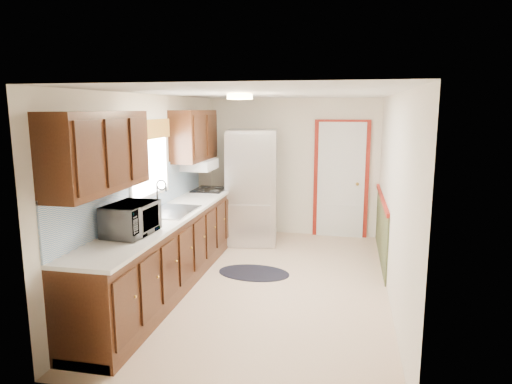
% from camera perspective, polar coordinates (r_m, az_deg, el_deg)
% --- Properties ---
extents(room_shell, '(3.20, 5.20, 2.52)m').
position_cam_1_polar(room_shell, '(5.66, 1.46, -0.03)').
color(room_shell, beige).
rests_on(room_shell, ground).
extents(kitchen_run, '(0.63, 4.00, 2.20)m').
position_cam_1_polar(kitchen_run, '(5.81, -11.17, -3.88)').
color(kitchen_run, '#34180B').
rests_on(kitchen_run, ground).
extents(back_wall_trim, '(1.12, 2.30, 2.08)m').
position_cam_1_polar(back_wall_trim, '(7.80, 11.55, 0.33)').
color(back_wall_trim, maroon).
rests_on(back_wall_trim, ground).
extents(ceiling_fixture, '(0.30, 0.30, 0.06)m').
position_cam_1_polar(ceiling_fixture, '(5.43, -2.04, 11.82)').
color(ceiling_fixture, '#FFD88C').
rests_on(ceiling_fixture, room_shell).
extents(microwave, '(0.36, 0.61, 0.40)m').
position_cam_1_polar(microwave, '(4.86, -15.37, -2.87)').
color(microwave, white).
rests_on(microwave, kitchen_run).
extents(refrigerator, '(0.88, 0.84, 1.89)m').
position_cam_1_polar(refrigerator, '(7.55, -0.42, 0.64)').
color(refrigerator, '#B7B7BC').
rests_on(refrigerator, ground).
extents(rug, '(1.02, 0.69, 0.01)m').
position_cam_1_polar(rug, '(6.34, -0.28, -10.07)').
color(rug, black).
rests_on(rug, ground).
extents(cooktop, '(0.48, 0.58, 0.02)m').
position_cam_1_polar(cooktop, '(7.32, -5.79, 0.32)').
color(cooktop, black).
rests_on(cooktop, kitchen_run).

